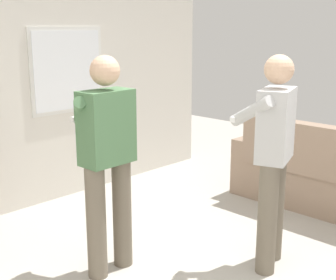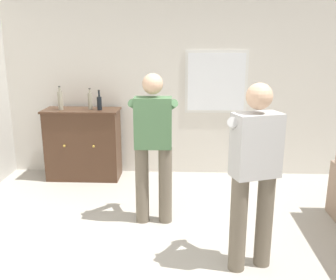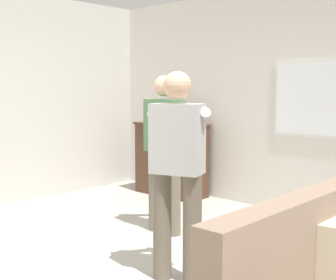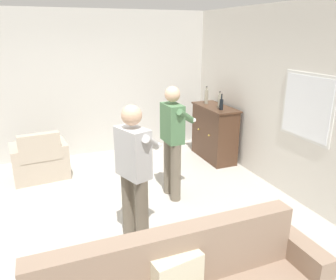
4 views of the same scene
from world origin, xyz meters
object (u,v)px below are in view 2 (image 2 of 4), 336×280
object	(u,v)px
person_standing_right	(254,169)
bottle_spirits_clear	(60,100)
bottle_wine_green	(90,101)
person_standing_left	(153,142)
bottle_liquor_amber	(99,103)
sideboard_cabinet	(83,144)

from	to	relation	value
person_standing_right	bottle_spirits_clear	bearing A→B (deg)	137.84
bottle_wine_green	person_standing_left	bearing A→B (deg)	-52.98
bottle_wine_green	bottle_spirits_clear	xyz separation A→B (m)	(-0.42, -0.05, 0.01)
bottle_spirits_clear	person_standing_right	size ratio (longest dim) A/B	0.20
bottle_liquor_amber	person_standing_left	xyz separation A→B (m)	(0.88, -1.31, -0.21)
bottle_liquor_amber	bottle_spirits_clear	bearing A→B (deg)	-179.34
sideboard_cabinet	bottle_wine_green	xyz separation A→B (m)	(0.14, 0.00, 0.65)
bottle_spirits_clear	person_standing_left	size ratio (longest dim) A/B	0.20
bottle_wine_green	bottle_liquor_amber	xyz separation A→B (m)	(0.14, -0.04, -0.02)
bottle_liquor_amber	person_standing_right	xyz separation A→B (m)	(1.82, -2.16, -0.21)
bottle_liquor_amber	person_standing_right	distance (m)	2.83
bottle_wine_green	bottle_spirits_clear	distance (m)	0.42
sideboard_cabinet	bottle_spirits_clear	xyz separation A→B (m)	(-0.28, -0.05, 0.66)
bottle_liquor_amber	person_standing_right	size ratio (longest dim) A/B	0.17
person_standing_right	bottle_wine_green	bearing A→B (deg)	131.66
sideboard_cabinet	bottle_spirits_clear	bearing A→B (deg)	-170.16
bottle_liquor_amber	person_standing_left	world-z (taller)	person_standing_left
bottle_spirits_clear	person_standing_right	xyz separation A→B (m)	(2.38, -2.15, -0.25)
sideboard_cabinet	bottle_liquor_amber	world-z (taller)	bottle_liquor_amber
person_standing_left	person_standing_right	distance (m)	1.27
bottle_wine_green	bottle_spirits_clear	size ratio (longest dim) A/B	0.90
sideboard_cabinet	bottle_wine_green	bearing A→B (deg)	0.65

